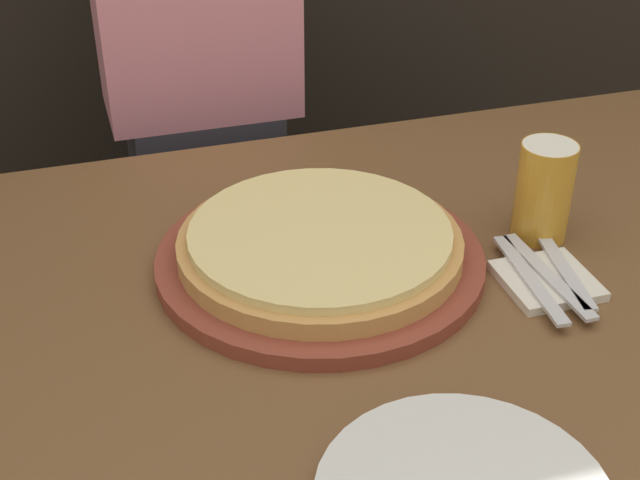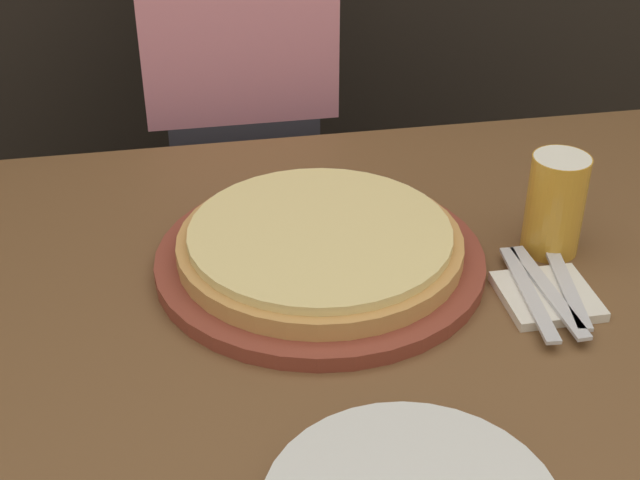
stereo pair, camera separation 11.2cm
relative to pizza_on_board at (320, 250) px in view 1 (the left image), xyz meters
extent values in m
cylinder|color=brown|center=(0.00, 0.00, -0.02)|extent=(0.42, 0.42, 0.02)
cylinder|color=tan|center=(0.00, 0.00, 0.01)|extent=(0.36, 0.36, 0.02)
cylinder|color=#EAD184|center=(0.00, 0.00, 0.02)|extent=(0.33, 0.33, 0.01)
cylinder|color=gold|center=(0.30, -0.01, 0.04)|extent=(0.07, 0.07, 0.13)
cylinder|color=white|center=(0.30, -0.01, 0.10)|extent=(0.07, 0.07, 0.02)
cube|color=silver|center=(0.26, -0.12, -0.02)|extent=(0.11, 0.11, 0.01)
cube|color=silver|center=(0.23, -0.12, -0.01)|extent=(0.03, 0.20, 0.00)
cube|color=silver|center=(0.26, -0.12, -0.01)|extent=(0.03, 0.19, 0.00)
cube|color=silver|center=(0.28, -0.12, -0.01)|extent=(0.05, 0.17, 0.00)
cube|color=#33333D|center=(-0.04, 0.59, -0.41)|extent=(0.27, 0.20, 0.72)
camera|label=1|loc=(-0.28, -0.91, 0.61)|focal=50.00mm
camera|label=2|loc=(-0.17, -0.93, 0.61)|focal=50.00mm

